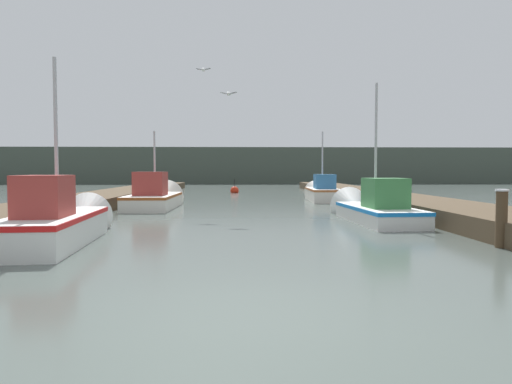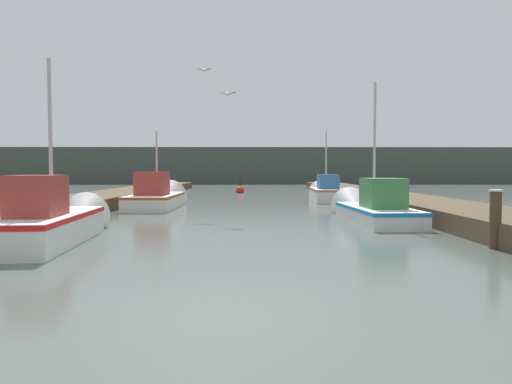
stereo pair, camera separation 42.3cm
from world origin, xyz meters
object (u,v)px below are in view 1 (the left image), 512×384
at_px(fishing_boat_0, 61,221).
at_px(fishing_boat_3, 321,192).
at_px(channel_buoy, 235,191).
at_px(seagull_1, 229,94).
at_px(fishing_boat_1, 371,208).
at_px(seagull_lead, 203,70).
at_px(mooring_piling_2, 501,218).
at_px(mooring_piling_1, 157,187).
at_px(fishing_boat_2, 157,197).
at_px(mooring_piling_0, 161,188).

distance_m(fishing_boat_0, fishing_boat_3, 15.99).
xyz_separation_m(channel_buoy, seagull_1, (0.02, -16.26, 3.99)).
distance_m(fishing_boat_1, seagull_lead, 8.14).
height_order(fishing_boat_3, channel_buoy, fishing_boat_3).
bearing_deg(mooring_piling_2, fishing_boat_3, 94.04).
xyz_separation_m(mooring_piling_2, seagull_1, (-5.71, 6.43, 3.55)).
bearing_deg(mooring_piling_1, fishing_boat_2, -79.90).
bearing_deg(fishing_boat_2, seagull_lead, -42.33).
height_order(fishing_boat_3, mooring_piling_0, fishing_boat_3).
bearing_deg(seagull_1, fishing_boat_0, -110.81).
distance_m(fishing_boat_2, mooring_piling_2, 13.78).
xyz_separation_m(fishing_boat_2, mooring_piling_0, (-1.29, 8.60, 0.04)).
xyz_separation_m(fishing_boat_1, mooring_piling_1, (-9.20, 13.42, 0.17)).
bearing_deg(fishing_boat_3, fishing_boat_2, -149.36).
relative_size(mooring_piling_2, seagull_lead, 2.14).
bearing_deg(fishing_boat_2, seagull_1, -51.51).
relative_size(mooring_piling_2, channel_buoy, 1.10).
bearing_deg(fishing_boat_1, seagull_1, 163.35).
bearing_deg(channel_buoy, fishing_boat_3, -59.35).
bearing_deg(fishing_boat_0, seagull_1, 51.69).
bearing_deg(fishing_boat_2, mooring_piling_0, 98.95).
height_order(fishing_boat_2, seagull_1, seagull_1).
bearing_deg(fishing_boat_2, mooring_piling_2, -49.33).
bearing_deg(mooring_piling_2, fishing_boat_2, 130.28).
distance_m(fishing_boat_3, seagull_lead, 9.82).
bearing_deg(fishing_boat_2, fishing_boat_1, -33.59).
bearing_deg(mooring_piling_2, channel_buoy, 104.17).
height_order(fishing_boat_1, fishing_boat_2, fishing_boat_1).
bearing_deg(seagull_1, mooring_piling_0, 122.63).
height_order(mooring_piling_1, seagull_1, seagull_1).
relative_size(fishing_boat_0, fishing_boat_3, 1.00).
bearing_deg(mooring_piling_2, fishing_boat_0, 173.27).
xyz_separation_m(fishing_boat_3, seagull_1, (-4.66, -8.36, 3.72)).
height_order(fishing_boat_1, seagull_lead, seagull_lead).
relative_size(fishing_boat_3, mooring_piling_2, 4.19).
height_order(fishing_boat_3, seagull_lead, seagull_lead).
height_order(mooring_piling_0, seagull_lead, seagull_lead).
xyz_separation_m(mooring_piling_1, seagull_1, (4.66, -12.29, 3.61)).
bearing_deg(mooring_piling_2, seagull_1, 131.59).
distance_m(fishing_boat_2, mooring_piling_0, 8.70).
relative_size(fishing_boat_0, fishing_boat_1, 0.94).
relative_size(fishing_boat_2, fishing_boat_3, 1.08).
bearing_deg(fishing_boat_2, channel_buoy, 75.78).
height_order(mooring_piling_0, seagull_1, seagull_1).
height_order(fishing_boat_2, channel_buoy, fishing_boat_2).
relative_size(fishing_boat_0, fishing_boat_2, 0.93).
distance_m(mooring_piling_0, mooring_piling_1, 0.44).
distance_m(fishing_boat_2, channel_buoy, 12.59).
xyz_separation_m(fishing_boat_0, fishing_boat_2, (0.39, 9.41, -0.02)).
bearing_deg(mooring_piling_0, channel_buoy, 38.70).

